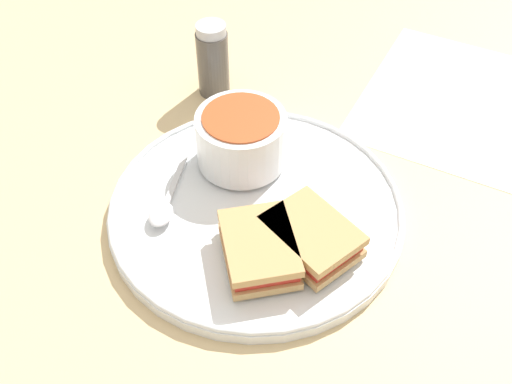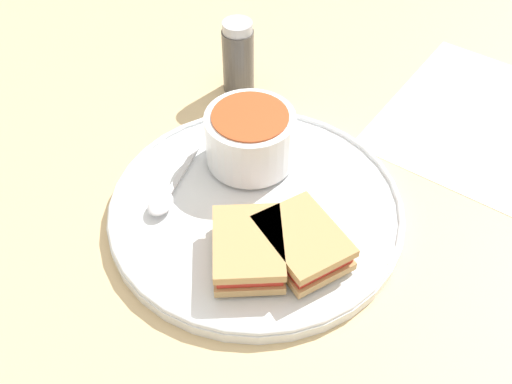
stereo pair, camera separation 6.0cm
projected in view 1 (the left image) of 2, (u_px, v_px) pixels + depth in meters
The scene contains 8 objects.
ground_plane at pixel (256, 213), 0.63m from camera, with size 2.40×2.40×0.00m, color #D1B27F.
plate at pixel (256, 208), 0.62m from camera, with size 0.31×0.31×0.02m.
soup_bowl at pixel (241, 138), 0.64m from camera, with size 0.10×0.10×0.06m.
spoon at pixel (163, 209), 0.60m from camera, with size 0.08×0.10×0.01m.
sandwich_half_near at pixel (259, 249), 0.56m from camera, with size 0.11×0.10×0.03m.
sandwich_half_far at pixel (311, 237), 0.57m from camera, with size 0.09×0.07×0.03m.
salt_shaker at pixel (213, 60), 0.74m from camera, with size 0.04×0.04×0.10m.
menu_sheet at pixel (464, 103), 0.75m from camera, with size 0.32×0.33×0.00m.
Camera 1 is at (0.30, -0.28, 0.47)m, focal length 42.00 mm.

